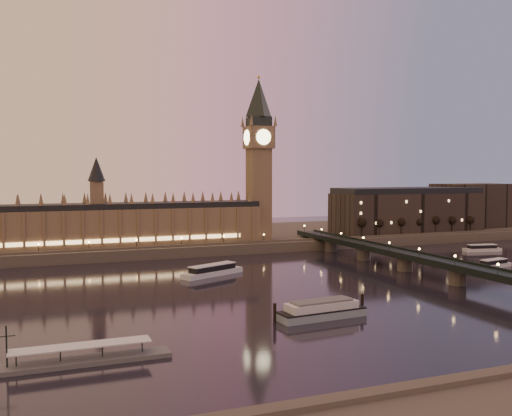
# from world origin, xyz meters

# --- Properties ---
(ground) EXTENTS (700.00, 700.00, 0.00)m
(ground) POSITION_xyz_m (0.00, 0.00, 0.00)
(ground) COLOR black
(ground) RESTS_ON ground
(far_embankment) EXTENTS (560.00, 130.00, 6.00)m
(far_embankment) POSITION_xyz_m (30.00, 165.00, 3.00)
(far_embankment) COLOR #423D35
(far_embankment) RESTS_ON ground
(palace_of_westminster) EXTENTS (180.00, 26.62, 52.00)m
(palace_of_westminster) POSITION_xyz_m (-40.12, 120.99, 21.71)
(palace_of_westminster) COLOR brown
(palace_of_westminster) RESTS_ON ground
(big_ben) EXTENTS (17.68, 17.68, 104.00)m
(big_ben) POSITION_xyz_m (53.99, 120.99, 63.95)
(big_ben) COLOR brown
(big_ben) RESTS_ON ground
(westminster_bridge) EXTENTS (13.20, 260.00, 15.30)m
(westminster_bridge) POSITION_xyz_m (91.61, 0.00, 5.52)
(westminster_bridge) COLOR black
(westminster_bridge) RESTS_ON ground
(city_block) EXTENTS (155.00, 45.00, 34.00)m
(city_block) POSITION_xyz_m (194.94, 130.93, 22.24)
(city_block) COLOR black
(city_block) RESTS_ON ground
(bare_tree_0) EXTENTS (5.70, 5.70, 11.58)m
(bare_tree_0) POSITION_xyz_m (122.59, 109.00, 14.64)
(bare_tree_0) COLOR black
(bare_tree_0) RESTS_ON ground
(bare_tree_1) EXTENTS (5.70, 5.70, 11.58)m
(bare_tree_1) POSITION_xyz_m (137.51, 109.00, 14.64)
(bare_tree_1) COLOR black
(bare_tree_1) RESTS_ON ground
(bare_tree_2) EXTENTS (5.70, 5.70, 11.58)m
(bare_tree_2) POSITION_xyz_m (152.44, 109.00, 14.64)
(bare_tree_2) COLOR black
(bare_tree_2) RESTS_ON ground
(bare_tree_3) EXTENTS (5.70, 5.70, 11.58)m
(bare_tree_3) POSITION_xyz_m (167.36, 109.00, 14.64)
(bare_tree_3) COLOR black
(bare_tree_3) RESTS_ON ground
(bare_tree_4) EXTENTS (5.70, 5.70, 11.58)m
(bare_tree_4) POSITION_xyz_m (182.28, 109.00, 14.64)
(bare_tree_4) COLOR black
(bare_tree_4) RESTS_ON ground
(bare_tree_5) EXTENTS (5.70, 5.70, 11.58)m
(bare_tree_5) POSITION_xyz_m (197.21, 109.00, 14.64)
(bare_tree_5) COLOR black
(bare_tree_5) RESTS_ON ground
(bare_tree_6) EXTENTS (5.70, 5.70, 11.58)m
(bare_tree_6) POSITION_xyz_m (212.13, 109.00, 14.64)
(bare_tree_6) COLOR black
(bare_tree_6) RESTS_ON ground
(cruise_boat_a) EXTENTS (33.51, 20.89, 5.38)m
(cruise_boat_a) POSITION_xyz_m (-1.14, 41.81, 2.37)
(cruise_boat_a) COLOR silver
(cruise_boat_a) RESTS_ON ground
(cruise_boat_b) EXTENTS (24.43, 10.16, 4.38)m
(cruise_boat_b) POSITION_xyz_m (179.31, 59.92, 1.93)
(cruise_boat_b) COLOR silver
(cruise_boat_b) RESTS_ON ground
(cruise_boat_c) EXTENTS (22.38, 9.94, 4.33)m
(cruise_boat_c) POSITION_xyz_m (141.23, 10.86, 1.91)
(cruise_boat_c) COLOR silver
(cruise_boat_c) RESTS_ON ground
(moored_barge) EXTENTS (35.89, 11.32, 6.60)m
(moored_barge) POSITION_xyz_m (9.85, -47.75, 2.79)
(moored_barge) COLOR gray
(moored_barge) RESTS_ON ground
(pontoon_pier) EXTENTS (43.51, 7.25, 11.60)m
(pontoon_pier) POSITION_xyz_m (-68.47, -65.91, 1.25)
(pontoon_pier) COLOR #595B5E
(pontoon_pier) RESTS_ON ground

